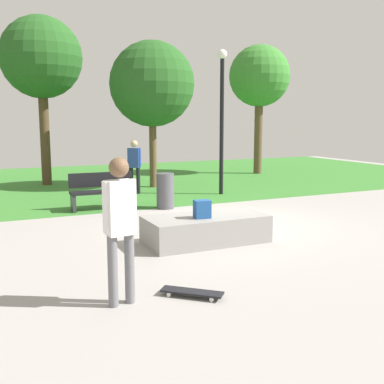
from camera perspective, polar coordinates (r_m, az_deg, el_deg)
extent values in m
plane|color=#9E9993|center=(10.02, 4.01, -3.97)|extent=(28.00, 28.00, 0.00)
cube|color=#387A2D|center=(17.48, -8.94, 1.49)|extent=(26.60, 11.73, 0.01)
cube|color=gray|center=(8.51, 1.71, -4.56)|extent=(2.20, 1.03, 0.50)
cube|color=#1E4C8C|center=(8.23, 1.25, -2.11)|extent=(0.30, 0.23, 0.32)
cylinder|color=slate|center=(5.69, -9.66, -9.56)|extent=(0.12, 0.12, 0.87)
cylinder|color=slate|center=(5.78, -7.64, -9.23)|extent=(0.12, 0.12, 0.87)
cube|color=white|center=(5.55, -8.83, -1.90)|extent=(0.35, 0.25, 0.65)
cylinder|color=white|center=(5.47, -10.45, -1.80)|extent=(0.09, 0.09, 0.60)
cylinder|color=white|center=(5.61, -7.26, -1.46)|extent=(0.09, 0.09, 0.60)
sphere|color=brown|center=(5.48, -8.94, 2.98)|extent=(0.24, 0.24, 0.24)
cube|color=black|center=(6.02, -0.01, -12.10)|extent=(0.73, 0.69, 0.02)
cylinder|color=silver|center=(6.05, -2.84, -12.42)|extent=(0.06, 0.06, 0.06)
cylinder|color=silver|center=(6.19, -2.32, -11.91)|extent=(0.06, 0.06, 0.06)
cylinder|color=silver|center=(5.89, 2.42, -13.01)|extent=(0.06, 0.06, 0.06)
cylinder|color=silver|center=(6.04, 2.82, -12.47)|extent=(0.06, 0.06, 0.06)
cube|color=black|center=(11.74, -10.81, 0.03)|extent=(1.61, 0.50, 0.06)
cube|color=black|center=(11.91, -11.08, 1.52)|extent=(1.60, 0.12, 0.36)
cube|color=#2D2D33|center=(11.94, -7.33, -0.82)|extent=(0.09, 0.40, 0.45)
cube|color=#2D2D33|center=(11.64, -14.32, -1.28)|extent=(0.09, 0.40, 0.45)
cylinder|color=brown|center=(15.39, -4.80, 5.27)|extent=(0.24, 0.24, 2.52)
sphere|color=#23561E|center=(15.40, -4.90, 13.02)|extent=(2.73, 2.73, 2.73)
cylinder|color=brown|center=(19.43, 8.11, 6.98)|extent=(0.33, 0.33, 3.21)
sphere|color=#387F2D|center=(19.50, 8.26, 13.88)|extent=(2.46, 2.46, 2.46)
cylinder|color=#4C3823|center=(16.64, -17.56, 6.75)|extent=(0.32, 0.32, 3.44)
sphere|color=#23561E|center=(16.75, -17.98, 15.41)|extent=(2.69, 2.69, 2.69)
cylinder|color=black|center=(13.85, 3.65, 7.84)|extent=(0.12, 0.12, 3.95)
sphere|color=silver|center=(13.97, 3.73, 16.46)|extent=(0.28, 0.28, 0.28)
cylinder|color=#4C4C51|center=(11.70, -3.29, 0.13)|extent=(0.44, 0.44, 0.89)
cylinder|color=black|center=(14.11, -6.59, 1.37)|extent=(0.12, 0.12, 0.78)
cylinder|color=black|center=(14.18, -7.44, 1.39)|extent=(0.12, 0.12, 0.78)
cube|color=#2D4799|center=(14.08, -7.07, 4.15)|extent=(0.38, 0.35, 0.59)
cylinder|color=#2D4799|center=(14.02, -6.41, 4.24)|extent=(0.09, 0.09, 0.54)
cylinder|color=#2D4799|center=(14.13, -7.73, 4.25)|extent=(0.09, 0.09, 0.54)
sphere|color=tan|center=(14.05, -7.11, 5.90)|extent=(0.21, 0.21, 0.21)
cube|color=#4C1E66|center=(14.22, -6.87, 4.32)|extent=(0.30, 0.28, 0.36)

